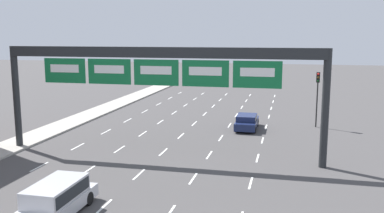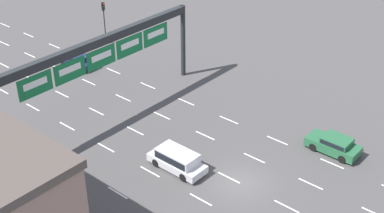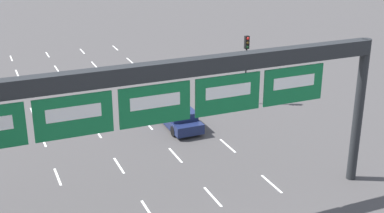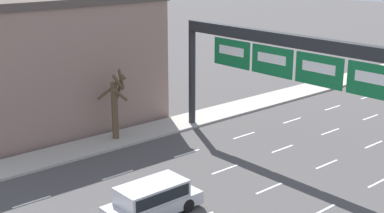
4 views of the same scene
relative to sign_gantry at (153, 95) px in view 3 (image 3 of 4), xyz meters
name	(u,v)px [view 3 (image 3 of 4)]	position (x,y,z in m)	size (l,w,h in m)	color
sign_gantry	(153,95)	(0.00, 0.00, 0.00)	(21.88, 0.70, 7.39)	#232628
car_navy	(179,117)	(4.98, 9.88, -5.37)	(1.81, 4.38, 1.30)	#19234C
traffic_light_near_gantry	(246,56)	(10.93, 12.08, -2.58)	(0.30, 0.35, 4.92)	black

